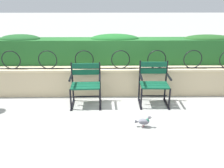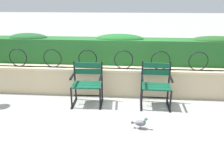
% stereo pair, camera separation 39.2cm
% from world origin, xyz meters
% --- Properties ---
extents(ground_plane, '(60.00, 60.00, 0.00)m').
position_xyz_m(ground_plane, '(0.00, 0.00, 0.00)').
color(ground_plane, '#9E9E99').
extents(stone_wall, '(7.52, 0.41, 0.64)m').
position_xyz_m(stone_wall, '(0.00, 0.95, 0.32)').
color(stone_wall, '#C6B289').
rests_on(stone_wall, ground).
extents(iron_arch_fence, '(6.98, 0.02, 0.42)m').
position_xyz_m(iron_arch_fence, '(-0.18, 0.88, 0.83)').
color(iron_arch_fence, black).
rests_on(iron_arch_fence, stone_wall).
extents(hedge_row, '(7.37, 0.50, 0.69)m').
position_xyz_m(hedge_row, '(0.01, 1.38, 0.97)').
color(hedge_row, '#236028').
rests_on(hedge_row, stone_wall).
extents(park_chair_left, '(0.64, 0.54, 0.87)m').
position_xyz_m(park_chair_left, '(-0.54, 0.42, 0.47)').
color(park_chair_left, '#0F4C33').
rests_on(park_chair_left, ground).
extents(park_chair_right, '(0.62, 0.53, 0.90)m').
position_xyz_m(park_chair_right, '(0.88, 0.44, 0.47)').
color(park_chair_right, '#0F4C33').
rests_on(park_chair_right, ground).
extents(pigeon_near_chairs, '(0.29, 0.12, 0.22)m').
position_xyz_m(pigeon_near_chairs, '(0.54, -0.54, 0.11)').
color(pigeon_near_chairs, slate).
rests_on(pigeon_near_chairs, ground).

